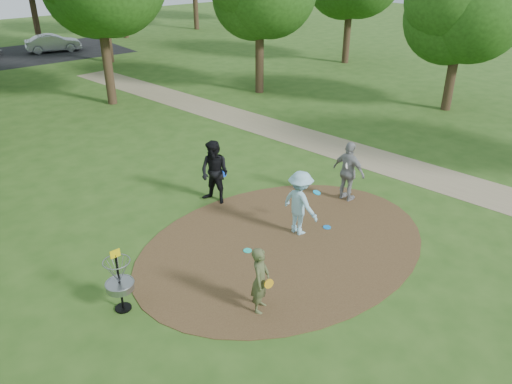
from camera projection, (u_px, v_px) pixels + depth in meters
ground at (284, 244)px, 13.32m from camera, size 100.00×100.00×0.00m
dirt_clearing at (284, 244)px, 13.32m from camera, size 8.40×8.40×0.02m
footpath at (379, 161)px, 18.36m from camera, size 7.55×39.89×0.01m
parking_lot at (22, 55)px, 35.23m from camera, size 14.00×8.00×0.01m
player_observer_with_disc at (260, 280)px, 10.63m from camera, size 0.69×0.64×1.57m
player_throwing_with_disc at (300, 203)px, 13.45m from camera, size 1.09×1.21×1.84m
player_walking_with_disc at (215, 173)px, 15.05m from camera, size 1.03×1.16×1.99m
player_waiting_with_disc at (349, 172)px, 15.21m from camera, size 0.58×1.16×1.90m
disc_ground_cyan at (248, 251)px, 13.00m from camera, size 0.22×0.22×0.02m
disc_ground_blue at (327, 227)px, 14.06m from camera, size 0.22×0.22×0.02m
car_right at (53, 43)px, 36.05m from camera, size 3.97×2.10×1.24m
disc_golf_basket at (119, 276)px, 10.60m from camera, size 0.63×0.63×1.54m
tree_ring at (123, 0)px, 18.87m from camera, size 37.21×45.96×9.58m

